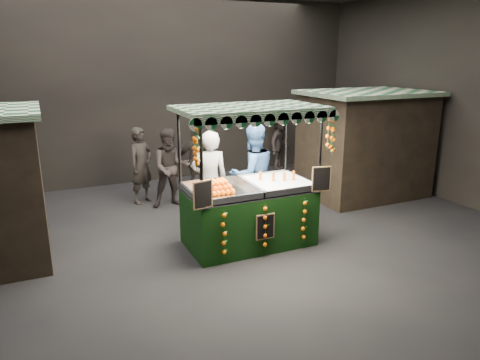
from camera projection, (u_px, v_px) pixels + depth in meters
name	position (u px, v px, depth m)	size (l,w,h in m)	color
ground	(225.00, 244.00, 8.36)	(12.00, 12.00, 0.00)	black
market_hall	(223.00, 58.00, 7.45)	(12.10, 10.10, 5.05)	black
neighbour_stall_right	(364.00, 143.00, 11.07)	(3.00, 2.20, 2.60)	black
juice_stall	(250.00, 204.00, 8.16)	(2.66, 1.56, 2.58)	black
vendor_grey	(210.00, 181.00, 8.81)	(0.81, 0.60, 2.03)	slate
vendor_blue	(253.00, 175.00, 9.16)	(1.05, 0.83, 2.10)	navy
shopper_0	(141.00, 165.00, 10.52)	(0.79, 0.72, 1.82)	black
shopper_1	(171.00, 168.00, 10.24)	(0.95, 0.78, 1.84)	#2A2322
shopper_2	(198.00, 161.00, 11.22)	(1.09, 0.82, 1.72)	#2E2926
shopper_3	(280.00, 142.00, 13.66)	(1.25, 1.16, 1.69)	#2E2725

